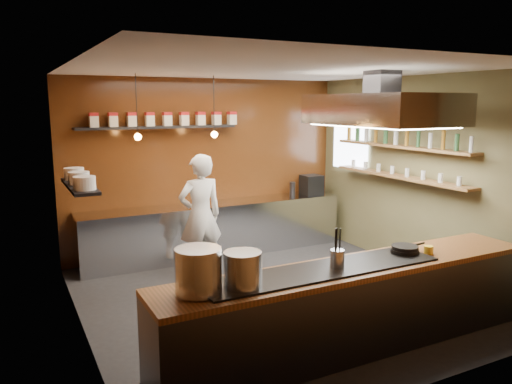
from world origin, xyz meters
TOP-DOWN VIEW (x-y plane):
  - floor at (0.00, 0.00)m, footprint 5.00×5.00m
  - back_wall at (0.00, 2.50)m, footprint 5.00×0.00m
  - left_wall at (-2.50, 0.00)m, footprint 0.00×5.00m
  - right_wall at (2.50, 0.00)m, footprint 0.00×5.00m
  - ceiling at (0.00, 0.00)m, footprint 5.00×5.00m
  - window_pane at (2.45, 1.70)m, footprint 0.00×1.00m
  - prep_counter at (0.00, 2.17)m, footprint 4.60×0.65m
  - pass_counter at (-0.00, -1.60)m, footprint 4.40×0.72m
  - tin_shelf at (-0.90, 2.36)m, footprint 2.60×0.26m
  - plate_shelf at (-2.34, 1.00)m, footprint 0.30×1.40m
  - bottle_shelf_upper at (2.34, 0.30)m, footprint 0.26×2.80m
  - bottle_shelf_lower at (2.34, 0.30)m, footprint 0.26×2.80m
  - extractor_hood at (1.30, -0.40)m, footprint 1.20×2.00m
  - pendant_left at (-1.40, 1.70)m, footprint 0.10×0.10m
  - pendant_right at (-0.20, 1.70)m, footprint 0.10×0.10m
  - storage_tins at (-0.75, 2.36)m, footprint 2.43×0.13m
  - plate_stacks at (-2.34, 1.00)m, footprint 0.26×1.16m
  - bottles at (2.34, 0.30)m, footprint 0.06×2.66m
  - wine_glasses at (2.34, 0.30)m, footprint 0.07×2.37m
  - stockpot_large at (-1.73, -1.62)m, footprint 0.42×0.42m
  - stockpot_small at (-1.33, -1.67)m, footprint 0.37×0.37m
  - utensil_crock at (-0.25, -1.63)m, footprint 0.19×0.19m
  - frying_pan at (0.74, -1.55)m, footprint 0.48×0.32m
  - butter_jar at (0.97, -1.66)m, footprint 0.12×0.12m
  - espresso_machine at (1.96, 2.20)m, footprint 0.36×0.34m
  - chef at (-0.61, 1.29)m, footprint 0.69×0.46m

SIDE VIEW (x-z plane):
  - floor at x=0.00m, z-range 0.00..0.00m
  - prep_counter at x=0.00m, z-range 0.00..0.90m
  - pass_counter at x=0.00m, z-range 0.00..0.94m
  - chef at x=-0.61m, z-range 0.00..1.85m
  - butter_jar at x=0.97m, z-range 0.92..1.01m
  - frying_pan at x=0.74m, z-range 0.94..1.02m
  - utensil_crock at x=-0.25m, z-range 0.94..1.13m
  - espresso_machine at x=1.96m, z-range 0.90..1.25m
  - stockpot_small at x=-1.33m, z-range 0.94..1.27m
  - stockpot_large at x=-1.73m, z-range 0.94..1.34m
  - bottle_shelf_lower at x=2.34m, z-range 1.43..1.47m
  - back_wall at x=0.00m, z-range -1.00..4.00m
  - left_wall at x=-2.50m, z-range -1.00..4.00m
  - right_wall at x=2.50m, z-range -1.00..4.00m
  - wine_glasses at x=2.34m, z-range 1.47..1.60m
  - plate_shelf at x=-2.34m, z-range 1.53..1.57m
  - plate_stacks at x=-2.34m, z-range 1.57..1.73m
  - window_pane at x=2.45m, z-range 1.40..2.40m
  - bottle_shelf_upper at x=2.34m, z-range 1.90..1.94m
  - bottles at x=2.34m, z-range 1.94..2.18m
  - pendant_left at x=-1.40m, z-range 1.68..2.63m
  - pendant_right at x=-0.20m, z-range 1.68..2.63m
  - tin_shelf at x=-0.90m, z-range 2.18..2.22m
  - storage_tins at x=-0.75m, z-range 2.22..2.44m
  - extractor_hood at x=1.30m, z-range 2.15..2.87m
  - ceiling at x=0.00m, z-range 3.00..3.00m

